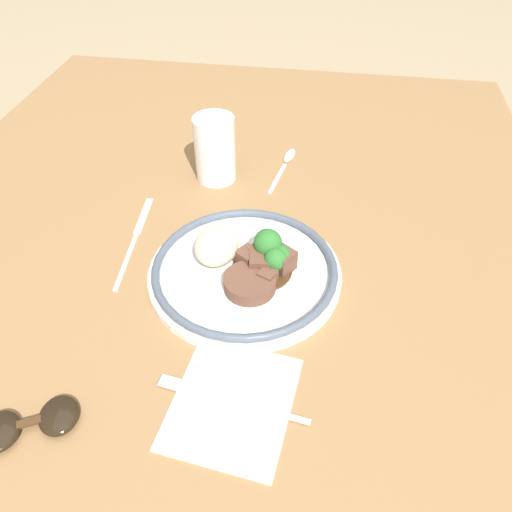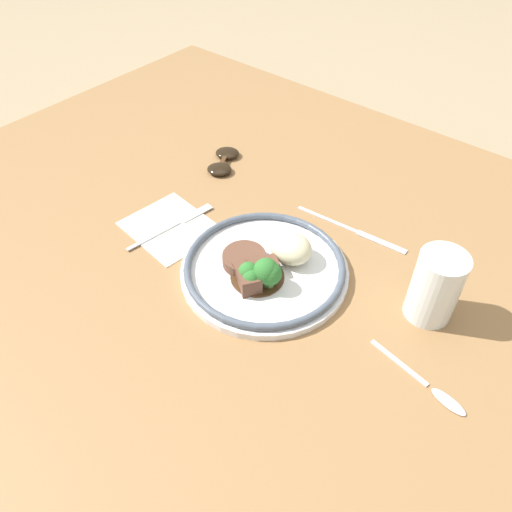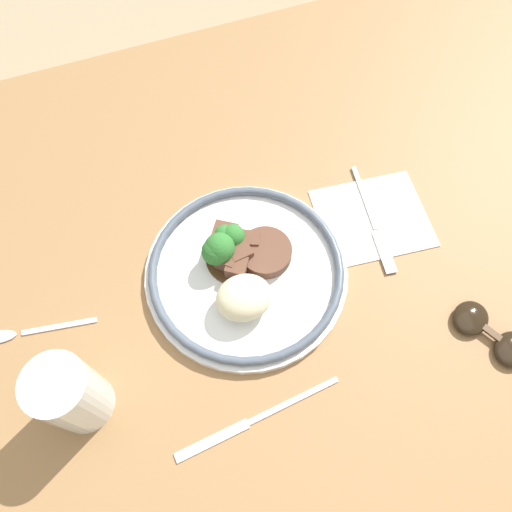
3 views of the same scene
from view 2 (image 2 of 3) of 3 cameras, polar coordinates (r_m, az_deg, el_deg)
ground_plane at (r=0.89m, az=2.73°, el=-1.29°), size 8.00×8.00×0.00m
dining_table at (r=0.88m, az=2.77°, el=-0.47°), size 1.53×1.09×0.04m
napkin at (r=0.93m, az=-9.75°, el=3.26°), size 0.17×0.15×0.00m
plate at (r=0.82m, az=1.08°, el=-1.22°), size 0.28×0.28×0.07m
juice_glass at (r=0.78m, az=19.72°, el=-3.62°), size 0.07×0.07×0.12m
fork at (r=0.93m, az=-8.79°, el=3.82°), size 0.04×0.18×0.00m
knife at (r=0.92m, az=11.16°, el=2.86°), size 0.22×0.03×0.00m
spoon at (r=0.74m, az=19.83°, el=-14.38°), size 0.16×0.04×0.01m
sunglasses at (r=1.07m, az=-3.74°, el=10.79°), size 0.09×0.12×0.02m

